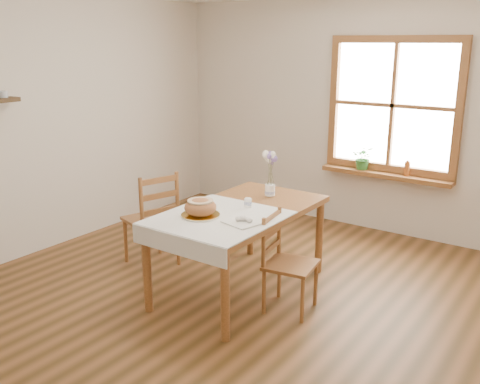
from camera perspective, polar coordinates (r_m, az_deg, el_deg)
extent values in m
plane|color=brown|center=(4.60, -2.19, -11.69)|extent=(5.00, 5.00, 0.00)
cube|color=beige|center=(6.31, 11.70, 8.01)|extent=(4.50, 0.10, 2.60)
cube|color=beige|center=(5.79, -20.47, 6.66)|extent=(0.10, 5.00, 2.60)
cube|color=#97572E|center=(6.03, 16.50, 15.37)|extent=(1.46, 0.08, 0.08)
cube|color=#97572E|center=(6.18, 15.50, 2.51)|extent=(1.46, 0.08, 0.08)
cube|color=#97572E|center=(6.33, 10.03, 9.49)|extent=(0.08, 0.08, 1.30)
cube|color=#97572E|center=(5.88, 22.37, 8.07)|extent=(0.08, 0.08, 1.30)
cube|color=#97572E|center=(6.07, 15.99, 8.86)|extent=(0.04, 0.06, 1.30)
cube|color=#97572E|center=(6.07, 15.99, 8.86)|extent=(1.30, 0.06, 0.04)
cube|color=white|center=(6.10, 16.08, 8.88)|extent=(1.30, 0.01, 1.30)
cube|color=#97572E|center=(6.15, 15.26, 1.78)|extent=(1.46, 0.20, 0.05)
cylinder|color=#B2B7BC|center=(5.45, -23.92, 9.51)|extent=(0.08, 0.08, 0.06)
cube|color=#97572E|center=(4.54, 0.00, -2.12)|extent=(0.90, 1.60, 0.05)
cylinder|color=#97572E|center=(4.39, -9.88, -8.30)|extent=(0.07, 0.07, 0.70)
cylinder|color=#97572E|center=(3.92, -1.59, -11.12)|extent=(0.07, 0.07, 0.70)
cylinder|color=#97572E|center=(5.45, 1.12, -3.17)|extent=(0.07, 0.07, 0.70)
cylinder|color=#97572E|center=(5.08, 8.45, -4.79)|extent=(0.07, 0.07, 0.70)
cube|color=silver|center=(4.30, -2.33, -2.77)|extent=(0.91, 0.99, 0.01)
cylinder|color=white|center=(4.33, -4.23, -2.49)|extent=(0.36, 0.36, 0.02)
ellipsoid|color=#9F6038|center=(4.31, -4.25, -1.48)|extent=(0.26, 0.26, 0.14)
cube|color=silver|center=(4.16, 0.16, -3.27)|extent=(0.30, 0.27, 0.01)
cylinder|color=white|center=(4.53, 0.95, -1.13)|extent=(0.06, 0.06, 0.09)
cylinder|color=white|center=(4.54, 0.75, -1.09)|extent=(0.05, 0.05, 0.09)
cylinder|color=white|center=(4.90, 3.21, 0.12)|extent=(0.11, 0.11, 0.10)
imported|color=#2E6E2C|center=(6.21, 13.04, 3.31)|extent=(0.32, 0.33, 0.21)
cylinder|color=#9D4F1D|center=(6.05, 17.40, 2.46)|extent=(0.07, 0.07, 0.17)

